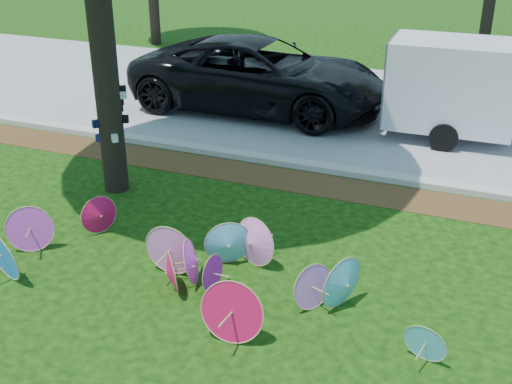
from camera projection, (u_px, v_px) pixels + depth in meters
ground at (165, 307)px, 8.48m from camera, size 90.00×90.00×0.00m
mulch_strip at (281, 179)px, 12.26m from camera, size 90.00×1.00×0.01m
curb at (292, 163)px, 12.82m from camera, size 90.00×0.30×0.12m
street at (345, 107)px, 16.33m from camera, size 90.00×8.00×0.01m
parasol_pile at (185, 261)px, 8.84m from camera, size 6.63×2.18×0.83m
black_van at (260, 75)px, 15.76m from camera, size 6.31×2.91×1.75m
cargo_trailer at (453, 84)px, 13.77m from camera, size 2.70×1.76×2.46m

